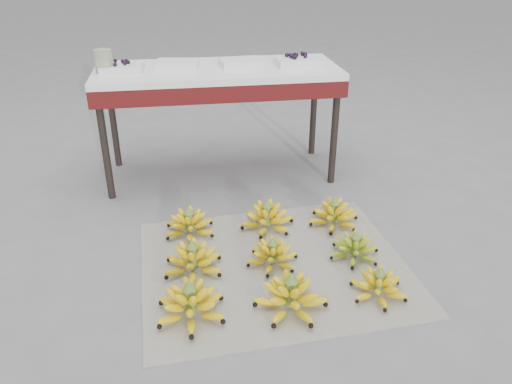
{
  "coord_description": "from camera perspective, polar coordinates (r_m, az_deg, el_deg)",
  "views": [
    {
      "loc": [
        -0.3,
        -1.99,
        1.41
      ],
      "look_at": [
        0.06,
        0.24,
        0.25
      ],
      "focal_mm": 35.0,
      "sensor_mm": 36.0,
      "label": 1
    }
  ],
  "objects": [
    {
      "name": "newspaper_mat",
      "position": [
        2.43,
        2.07,
        -8.37
      ],
      "size": [
        1.31,
        1.12,
        0.01
      ],
      "primitive_type": "cube",
      "rotation": [
        0.0,
        0.0,
        0.05
      ],
      "color": "white",
      "rests_on": "ground"
    },
    {
      "name": "bunch_front_center",
      "position": [
        2.14,
        3.97,
        -11.85
      ],
      "size": [
        0.39,
        0.39,
        0.19
      ],
      "rotation": [
        0.0,
        0.0,
        0.38
      ],
      "color": "yellow",
      "rests_on": "newspaper_mat"
    },
    {
      "name": "tray_far_right",
      "position": [
        3.18,
        4.8,
        14.7
      ],
      "size": [
        0.28,
        0.21,
        0.07
      ],
      "color": "silver",
      "rests_on": "vendor_table"
    },
    {
      "name": "bunch_mid_left",
      "position": [
        2.37,
        -7.21,
        -7.76
      ],
      "size": [
        0.33,
        0.33,
        0.17
      ],
      "rotation": [
        0.0,
        0.0,
        0.16
      ],
      "color": "yellow",
      "rests_on": "newspaper_mat"
    },
    {
      "name": "tray_left",
      "position": [
        3.15,
        -8.98,
        14.24
      ],
      "size": [
        0.28,
        0.22,
        0.04
      ],
      "color": "silver",
      "rests_on": "vendor_table"
    },
    {
      "name": "bunch_front_left",
      "position": [
        2.12,
        -7.47,
        -12.59
      ],
      "size": [
        0.37,
        0.37,
        0.18
      ],
      "rotation": [
        0.0,
        0.0,
        0.28
      ],
      "color": "yellow",
      "rests_on": "newspaper_mat"
    },
    {
      "name": "bunch_back_center",
      "position": [
        2.69,
        1.29,
        -2.98
      ],
      "size": [
        0.33,
        0.33,
        0.17
      ],
      "rotation": [
        0.0,
        0.0,
        -0.18
      ],
      "color": "yellow",
      "rests_on": "newspaper_mat"
    },
    {
      "name": "bunch_mid_right",
      "position": [
        2.5,
        11.23,
        -6.32
      ],
      "size": [
        0.29,
        0.29,
        0.15
      ],
      "rotation": [
        0.0,
        0.0,
        -0.21
      ],
      "color": "#7FA81F",
      "rests_on": "newspaper_mat"
    },
    {
      "name": "glass_jar",
      "position": [
        3.1,
        -16.99,
        14.11
      ],
      "size": [
        0.12,
        0.12,
        0.13
      ],
      "primitive_type": "cylinder",
      "rotation": [
        0.0,
        0.0,
        0.2
      ],
      "color": "beige",
      "rests_on": "vendor_table"
    },
    {
      "name": "bunch_back_left",
      "position": [
        2.66,
        -7.61,
        -3.7
      ],
      "size": [
        0.3,
        0.3,
        0.16
      ],
      "rotation": [
        0.0,
        0.0,
        0.11
      ],
      "color": "yellow",
      "rests_on": "newspaper_mat"
    },
    {
      "name": "bunch_back_right",
      "position": [
        2.75,
        8.9,
        -2.62
      ],
      "size": [
        0.34,
        0.34,
        0.17
      ],
      "rotation": [
        0.0,
        0.0,
        -0.32
      ],
      "color": "yellow",
      "rests_on": "newspaper_mat"
    },
    {
      "name": "ground",
      "position": [
        2.46,
        -0.44,
        -7.88
      ],
      "size": [
        60.0,
        60.0,
        0.0
      ],
      "primitive_type": "plane",
      "color": "slate",
      "rests_on": "ground"
    },
    {
      "name": "tray_far_left",
      "position": [
        3.12,
        -15.05,
        13.59
      ],
      "size": [
        0.26,
        0.19,
        0.06
      ],
      "color": "silver",
      "rests_on": "vendor_table"
    },
    {
      "name": "bunch_front_right",
      "position": [
        2.28,
        13.83,
        -10.35
      ],
      "size": [
        0.25,
        0.25,
        0.15
      ],
      "rotation": [
        0.0,
        0.0,
        -0.0
      ],
      "color": "yellow",
      "rests_on": "newspaper_mat"
    },
    {
      "name": "tray_right",
      "position": [
        3.16,
        -1.76,
        14.59
      ],
      "size": [
        0.26,
        0.2,
        0.04
      ],
      "color": "silver",
      "rests_on": "vendor_table"
    },
    {
      "name": "bunch_mid_center",
      "position": [
        2.4,
        1.9,
        -7.21
      ],
      "size": [
        0.26,
        0.26,
        0.15
      ],
      "rotation": [
        0.0,
        0.0,
        0.07
      ],
      "color": "yellow",
      "rests_on": "newspaper_mat"
    },
    {
      "name": "vendor_table",
      "position": [
        3.14,
        -4.38,
        12.58
      ],
      "size": [
        1.47,
        0.59,
        0.71
      ],
      "color": "black",
      "rests_on": "ground"
    }
  ]
}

